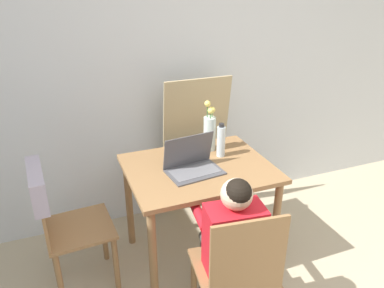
# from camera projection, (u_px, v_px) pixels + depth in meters

# --- Properties ---
(wall_back) EXTENTS (6.40, 0.05, 2.50)m
(wall_back) POSITION_uv_depth(u_px,v_px,m) (170.00, 66.00, 2.84)
(wall_back) COLOR silver
(wall_back) RESTS_ON ground_plane
(dining_table) EXTENTS (0.94, 0.74, 0.74)m
(dining_table) POSITION_uv_depth(u_px,v_px,m) (199.00, 181.00, 2.49)
(dining_table) COLOR olive
(dining_table) RESTS_ON ground_plane
(chair_occupied) EXTENTS (0.45, 0.45, 0.89)m
(chair_occupied) POSITION_uv_depth(u_px,v_px,m) (237.00, 274.00, 1.95)
(chair_occupied) COLOR olive
(chair_occupied) RESTS_ON ground_plane
(chair_spare) EXTENTS (0.46, 0.43, 0.90)m
(chair_spare) POSITION_uv_depth(u_px,v_px,m) (55.00, 211.00, 2.22)
(chair_spare) COLOR olive
(chair_spare) RESTS_ON ground_plane
(person_seated) EXTENTS (0.35, 0.45, 1.00)m
(person_seated) POSITION_uv_depth(u_px,v_px,m) (230.00, 235.00, 1.99)
(person_seated) COLOR red
(person_seated) RESTS_ON ground_plane
(laptop) EXTENTS (0.36, 0.27, 0.23)m
(laptop) POSITION_uv_depth(u_px,v_px,m) (192.00, 163.00, 2.38)
(laptop) COLOR #4C4C51
(laptop) RESTS_ON dining_table
(flower_vase) EXTENTS (0.09, 0.09, 0.36)m
(flower_vase) POSITION_uv_depth(u_px,v_px,m) (210.00, 131.00, 2.63)
(flower_vase) COLOR silver
(flower_vase) RESTS_ON dining_table
(water_bottle) EXTENTS (0.06, 0.06, 0.24)m
(water_bottle) POSITION_uv_depth(u_px,v_px,m) (221.00, 141.00, 2.55)
(water_bottle) COLOR silver
(water_bottle) RESTS_ON dining_table
(cardboard_panel) EXTENTS (0.53, 0.18, 1.19)m
(cardboard_panel) POSITION_uv_depth(u_px,v_px,m) (195.00, 148.00, 3.04)
(cardboard_panel) COLOR tan
(cardboard_panel) RESTS_ON ground_plane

